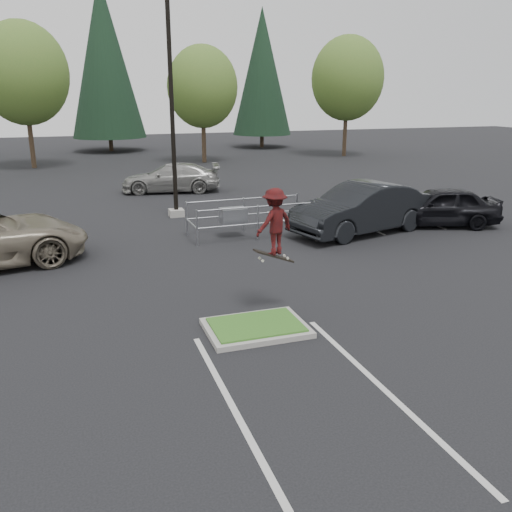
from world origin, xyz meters
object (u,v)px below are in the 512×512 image
object	(u,v)px
decid_b	(24,77)
conif_c	(262,72)
light_pole	(172,105)
skateboarder	(274,222)
conif_b	(104,58)
car_r_charc	(361,209)
car_far_silver	(172,178)
decid_c	(202,89)
car_r_black	(440,206)
cart_corral	(237,215)
decid_d	(347,81)

from	to	relation	value
decid_b	conif_c	bearing A→B (deg)	24.14
light_pole	skateboarder	bearing A→B (deg)	-88.55
light_pole	conif_b	xyz separation A→B (m)	(-0.50, 28.50, 3.29)
car_r_charc	car_far_silver	distance (m)	12.11
car_r_charc	decid_c	bearing A→B (deg)	166.49
skateboarder	car_r_black	bearing A→B (deg)	-168.74
decid_b	conif_c	xyz separation A→B (m)	(20.01, 8.97, 0.80)
cart_corral	car_r_charc	size ratio (longest dim) A/B	0.80
conif_b	skateboarder	size ratio (longest dim) A/B	8.03
light_pole	car_far_silver	bearing A→B (deg)	81.19
decid_d	car_r_charc	bearing A→B (deg)	-116.22
decid_d	car_r_black	size ratio (longest dim) A/B	2.07
decid_c	car_r_black	xyz separation A→B (m)	(4.01, -22.83, -4.48)
skateboarder	car_far_silver	xyz separation A→B (m)	(0.65, 17.00, -1.44)
light_pole	decid_d	distance (m)	25.37
decid_d	car_far_silver	xyz separation A→B (m)	(-16.56, -12.33, -5.17)
decid_d	conif_b	size ratio (longest dim) A/B	0.65
conif_b	cart_corral	distance (m)	33.33
light_pole	decid_c	distance (m)	18.67
decid_c	car_far_silver	bearing A→B (deg)	-111.08
conif_c	car_r_charc	distance (m)	33.88
conif_c	car_far_silver	bearing A→B (deg)	-120.31
conif_c	cart_corral	size ratio (longest dim) A/B	2.77
car_r_charc	car_r_black	bearing A→B (deg)	75.21
skateboarder	car_r_charc	world-z (taller)	skateboarder
skateboarder	car_far_silver	distance (m)	17.07
car_far_silver	conif_b	bearing A→B (deg)	-164.56
decid_b	decid_c	xyz separation A→B (m)	(12.00, -0.70, -0.79)
light_pole	decid_d	xyz separation A→B (m)	(17.49, 18.33, 1.35)
cart_corral	car_far_silver	bearing A→B (deg)	91.74
decid_b	decid_c	world-z (taller)	decid_b
car_r_charc	car_r_black	size ratio (longest dim) A/B	1.23
decid_d	conif_c	world-z (taller)	conif_c
light_pole	conif_b	bearing A→B (deg)	91.01
decid_b	car_far_silver	world-z (taller)	decid_b
decid_d	car_r_charc	world-z (taller)	decid_d
decid_d	cart_corral	bearing A→B (deg)	-125.60
conif_b	skateboarder	world-z (taller)	conif_b
decid_b	cart_corral	bearing A→B (deg)	-70.46
car_r_charc	decid_b	bearing A→B (deg)	-166.79
light_pole	cart_corral	distance (m)	5.70
skateboarder	conif_c	bearing A→B (deg)	-130.74
conif_b	cart_corral	world-z (taller)	conif_b
light_pole	car_far_silver	distance (m)	7.17
conif_b	car_far_silver	world-z (taller)	conif_b
conif_b	skateboarder	bearing A→B (deg)	-88.87
decid_b	cart_corral	world-z (taller)	decid_b
car_r_charc	car_far_silver	xyz separation A→B (m)	(-5.07, 11.00, -0.18)
car_r_charc	conif_b	bearing A→B (deg)	176.19
decid_c	conif_b	xyz separation A→B (m)	(-5.99, 10.67, 2.59)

